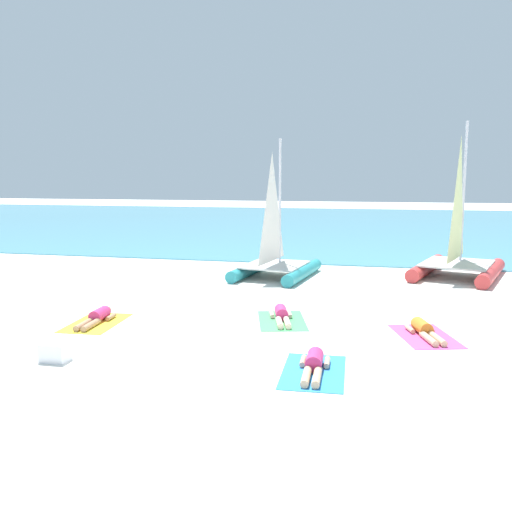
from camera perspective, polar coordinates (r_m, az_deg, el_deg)
The scene contains 13 objects.
ground_plane at distance 20.60m, azimuth 3.15°, elevation -1.43°, with size 120.00×120.00×0.00m, color white.
ocean_water at distance 41.64m, azimuth 8.41°, elevation 3.38°, with size 120.00×40.00×0.05m, color #4C9EB7.
sailboat_red at distance 20.12m, azimuth 20.29°, elevation 0.14°, with size 3.68×4.68×5.36m.
sailboat_teal at distance 18.93m, azimuth 2.04°, elevation -0.10°, with size 2.76×3.91×4.77m.
towel_leftmost at distance 13.63m, azimuth -16.31°, elevation -6.70°, with size 1.10×1.90×0.01m, color yellow.
sunbather_leftmost at distance 13.66m, azimuth -16.21°, elevation -6.12°, with size 0.57×1.57×0.30m.
towel_center_left at distance 13.31m, azimuth 2.70°, elevation -6.74°, with size 1.10×1.90×0.01m, color #4CB266.
sunbather_center_left at distance 13.34m, azimuth 2.69°, elevation -6.14°, with size 0.78×1.55×0.30m.
towel_center_right at distance 9.99m, azimuth 6.02°, elevation -11.90°, with size 1.10×1.90×0.01m, color #338CD8.
sunbather_center_right at distance 10.01m, azimuth 6.06°, elevation -11.10°, with size 0.56×1.57×0.30m.
towel_rightmost at distance 12.59m, azimuth 17.20°, elevation -7.98°, with size 1.10×1.90×0.01m, color #D84C99.
sunbather_rightmost at distance 12.61m, azimuth 17.11°, elevation -7.35°, with size 0.82×1.54×0.30m.
cooler_box at distance 11.09m, azimuth -20.20°, elevation -9.37°, with size 0.50×0.36×0.36m, color white.
Camera 1 is at (3.60, -9.99, 3.42)m, focal length 38.39 mm.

